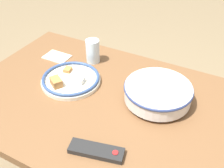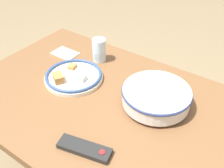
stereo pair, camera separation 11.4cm
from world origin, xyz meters
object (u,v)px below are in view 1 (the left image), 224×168
object	(u,v)px
food_plate	(71,79)
noodle_bowl	(158,92)
tv_remote	(96,151)
drinking_glass	(93,51)

from	to	relation	value
food_plate	noodle_bowl	bearing A→B (deg)	-171.46
noodle_bowl	food_plate	distance (m)	0.40
noodle_bowl	tv_remote	xyz separation A→B (m)	(0.09, 0.35, -0.04)
tv_remote	food_plate	bearing A→B (deg)	-146.41
noodle_bowl	tv_remote	bearing A→B (deg)	75.45
noodle_bowl	drinking_glass	world-z (taller)	drinking_glass
noodle_bowl	tv_remote	distance (m)	0.36
noodle_bowl	food_plate	xyz separation A→B (m)	(0.40, 0.06, -0.03)
food_plate	tv_remote	bearing A→B (deg)	136.77
food_plate	drinking_glass	bearing A→B (deg)	-89.51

